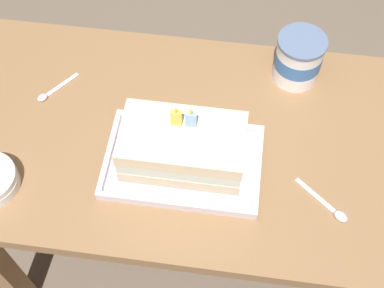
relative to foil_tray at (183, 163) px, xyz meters
name	(u,v)px	position (x,y,z in m)	size (l,w,h in m)	color
ground_plane	(198,248)	(0.03, 0.08, -0.71)	(8.00, 8.00, 0.00)	#6B5B4C
dining_table	(200,162)	(0.03, 0.08, -0.12)	(1.18, 0.62, 0.71)	olive
foil_tray	(183,163)	(0.00, 0.00, 0.00)	(0.35, 0.23, 0.02)	silver
birthday_cake	(183,147)	(0.00, 0.00, 0.07)	(0.26, 0.15, 0.16)	beige
ice_cream_tub	(298,58)	(0.24, 0.29, 0.06)	(0.12, 0.12, 0.13)	white
serving_spoon_near_tray	(333,210)	(0.33, -0.07, 0.00)	(0.12, 0.10, 0.01)	silver
serving_spoon_by_bowls	(50,93)	(-0.35, 0.15, 0.00)	(0.09, 0.11, 0.01)	silver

